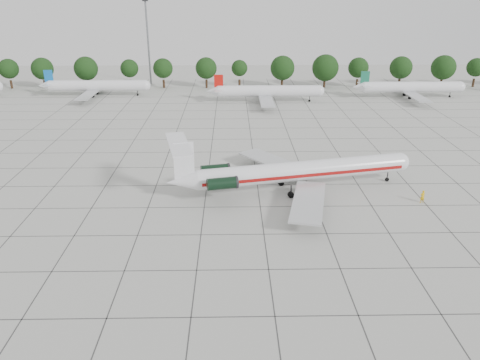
{
  "coord_description": "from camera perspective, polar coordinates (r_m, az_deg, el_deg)",
  "views": [
    {
      "loc": [
        -4.0,
        -60.09,
        29.12
      ],
      "look_at": [
        -2.87,
        1.62,
        3.5
      ],
      "focal_mm": 35.0,
      "sensor_mm": 36.0,
      "label": 1
    }
  ],
  "objects": [
    {
      "name": "bg_airliner_d",
      "position": [
        142.08,
        20.12,
        10.57
      ],
      "size": [
        28.24,
        27.2,
        7.4
      ],
      "color": "silver",
      "rests_on": "ground"
    },
    {
      "name": "bg_airliner_c",
      "position": [
        128.58,
        3.42,
        10.74
      ],
      "size": [
        28.24,
        27.2,
        7.4
      ],
      "color": "silver",
      "rests_on": "ground"
    },
    {
      "name": "tree_line",
      "position": [
        147.13,
        -4.15,
        13.44
      ],
      "size": [
        249.86,
        8.44,
        10.22
      ],
      "color": "#332114",
      "rests_on": "ground"
    },
    {
      "name": "ground_crew",
      "position": [
        72.72,
        21.35,
        -1.89
      ],
      "size": [
        0.77,
        0.57,
        1.92
      ],
      "primitive_type": "imported",
      "rotation": [
        0.0,
        0.0,
        3.32
      ],
      "color": "#EAB40D",
      "rests_on": "ground"
    },
    {
      "name": "bg_airliner_b",
      "position": [
        141.79,
        -17.06,
        10.92
      ],
      "size": [
        28.24,
        27.2,
        7.4
      ],
      "color": "silver",
      "rests_on": "ground"
    },
    {
      "name": "ground",
      "position": [
        66.9,
        2.49,
        -3.28
      ],
      "size": [
        260.0,
        260.0,
        0.0
      ],
      "primitive_type": "plane",
      "color": "#B4B5AD",
      "rests_on": "ground"
    },
    {
      "name": "main_airliner",
      "position": [
        71.08,
        6.11,
        1.02
      ],
      "size": [
        38.19,
        29.64,
        9.05
      ],
      "rotation": [
        0.0,
        0.0,
        0.22
      ],
      "color": "silver",
      "rests_on": "ground"
    },
    {
      "name": "floodlight_mast",
      "position": [
        155.01,
        -11.18,
        16.65
      ],
      "size": [
        1.6,
        1.6,
        25.45
      ],
      "color": "slate",
      "rests_on": "ground"
    },
    {
      "name": "apron_joints",
      "position": [
        80.64,
        1.86,
        1.37
      ],
      "size": [
        170.0,
        170.0,
        0.02
      ],
      "primitive_type": "cube",
      "color": "#383838",
      "rests_on": "ground"
    }
  ]
}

